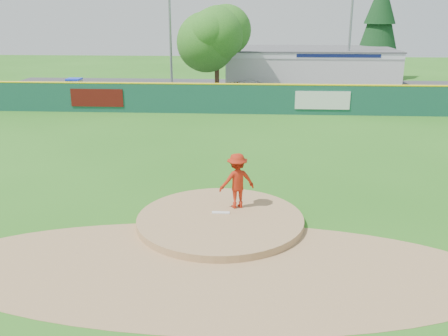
# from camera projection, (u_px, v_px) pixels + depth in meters

# --- Properties ---
(ground) EXTENTS (120.00, 120.00, 0.00)m
(ground) POSITION_uv_depth(u_px,v_px,m) (220.00, 224.00, 16.54)
(ground) COLOR #286B19
(ground) RESTS_ON ground
(pitchers_mound) EXTENTS (5.50, 5.50, 0.50)m
(pitchers_mound) POSITION_uv_depth(u_px,v_px,m) (220.00, 224.00, 16.54)
(pitchers_mound) COLOR #9E774C
(pitchers_mound) RESTS_ON ground
(pitching_rubber) EXTENTS (0.60, 0.15, 0.04)m
(pitching_rubber) POSITION_uv_depth(u_px,v_px,m) (221.00, 213.00, 16.74)
(pitching_rubber) COLOR white
(pitching_rubber) RESTS_ON pitchers_mound
(infield_dirt_arc) EXTENTS (15.40, 15.40, 0.01)m
(infield_dirt_arc) POSITION_uv_depth(u_px,v_px,m) (213.00, 268.00, 13.69)
(infield_dirt_arc) COLOR #9E774C
(infield_dirt_arc) RESTS_ON ground
(parking_lot) EXTENTS (44.00, 16.00, 0.02)m
(parking_lot) POSITION_uv_depth(u_px,v_px,m) (242.00, 92.00, 42.19)
(parking_lot) COLOR #38383A
(parking_lot) RESTS_ON ground
(pitcher) EXTENTS (1.41, 1.11, 1.92)m
(pitcher) POSITION_uv_depth(u_px,v_px,m) (237.00, 181.00, 16.99)
(pitcher) COLOR #A7210E
(pitcher) RESTS_ON pitchers_mound
(van) EXTENTS (4.34, 2.08, 1.19)m
(van) POSITION_uv_depth(u_px,v_px,m) (254.00, 88.00, 40.65)
(van) COLOR silver
(van) RESTS_ON parking_lot
(pool_building_grp) EXTENTS (15.20, 8.20, 3.31)m
(pool_building_grp) POSITION_uv_depth(u_px,v_px,m) (309.00, 66.00, 46.07)
(pool_building_grp) COLOR silver
(pool_building_grp) RESTS_ON ground
(fence_banners) EXTENTS (18.79, 0.04, 1.20)m
(fence_banners) POSITION_uv_depth(u_px,v_px,m) (208.00, 99.00, 33.38)
(fence_banners) COLOR #54100C
(fence_banners) RESTS_ON ground
(playground_slide) EXTENTS (1.06, 2.98, 1.64)m
(playground_slide) POSITION_uv_depth(u_px,v_px,m) (74.00, 89.00, 38.58)
(playground_slide) COLOR #1B36EC
(playground_slide) RESTS_ON ground
(outfield_fence) EXTENTS (40.00, 0.14, 2.07)m
(outfield_fence) POSITION_uv_depth(u_px,v_px,m) (239.00, 98.00, 33.31)
(outfield_fence) COLOR #164A3B
(outfield_fence) RESTS_ON ground
(deciduous_tree) EXTENTS (5.60, 5.60, 7.36)m
(deciduous_tree) POSITION_uv_depth(u_px,v_px,m) (217.00, 38.00, 39.01)
(deciduous_tree) COLOR #382314
(deciduous_tree) RESTS_ON ground
(conifer_tree) EXTENTS (4.40, 4.40, 9.50)m
(conifer_tree) POSITION_uv_depth(u_px,v_px,m) (380.00, 22.00, 48.27)
(conifer_tree) COLOR #382314
(conifer_tree) RESTS_ON ground
(light_pole_left) EXTENTS (1.75, 0.25, 11.00)m
(light_pole_left) POSITION_uv_depth(u_px,v_px,m) (170.00, 18.00, 40.69)
(light_pole_left) COLOR gray
(light_pole_left) RESTS_ON ground
(light_pole_right) EXTENTS (1.75, 0.25, 10.00)m
(light_pole_right) POSITION_uv_depth(u_px,v_px,m) (351.00, 24.00, 41.86)
(light_pole_right) COLOR gray
(light_pole_right) RESTS_ON ground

